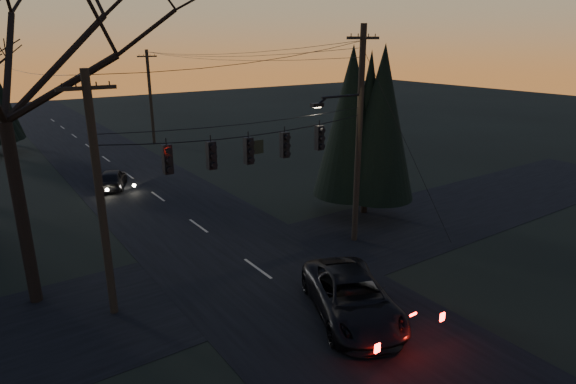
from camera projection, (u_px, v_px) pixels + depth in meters
main_road at (170, 205)px, 28.34m from camera, size 8.00×120.00×0.02m
cross_road at (258, 269)px, 20.49m from camera, size 60.00×7.00×0.02m
utility_pole_right at (354, 240)px, 23.47m from camera, size 5.00×0.30×10.00m
utility_pole_left at (114, 312)px, 17.25m from camera, size 1.80×0.30×8.50m
utility_pole_far_r at (154, 143)px, 45.44m from camera, size 1.80×0.30×8.50m
utility_pole_far_l at (7, 143)px, 45.50m from camera, size 0.30×0.30×8.00m
span_signal_assembly at (250, 149)px, 18.77m from camera, size 11.50×0.44×1.57m
evergreen_right at (368, 132)px, 25.86m from camera, size 4.25×4.25×7.98m
suv_near at (352, 298)px, 16.73m from camera, size 4.44×6.01×1.52m
sedan_oncoming_a at (112, 179)px, 31.47m from camera, size 2.87×4.01×1.27m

